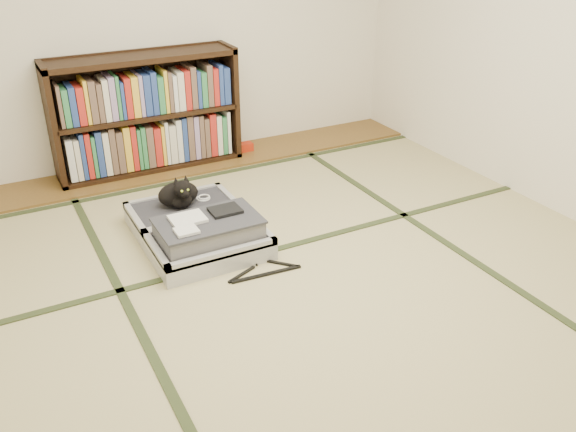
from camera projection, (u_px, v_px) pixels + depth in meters
name	position (u px, v px, depth m)	size (l,w,h in m)	color
floor	(309.00, 280.00, 3.55)	(4.50, 4.50, 0.00)	tan
wood_strip	(191.00, 163.00, 5.11)	(4.00, 0.50, 0.02)	brown
red_item	(244.00, 147.00, 5.33)	(0.15, 0.09, 0.07)	#B2250E
room_shell	(313.00, 21.00, 2.88)	(4.50, 4.50, 4.50)	white
tatami_borders	(271.00, 242.00, 3.93)	(4.00, 4.50, 0.01)	#2D381E
bookcase	(147.00, 116.00, 4.84)	(1.47, 0.34, 0.95)	black
suitcase	(199.00, 229.00, 3.90)	(0.71, 0.94, 0.28)	#B7B8BD
cat	(179.00, 194.00, 4.06)	(0.31, 0.32, 0.25)	black
cable_coil	(204.00, 198.00, 4.20)	(0.10, 0.10, 0.02)	white
hanger	(264.00, 271.00, 3.62)	(0.46, 0.22, 0.01)	black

